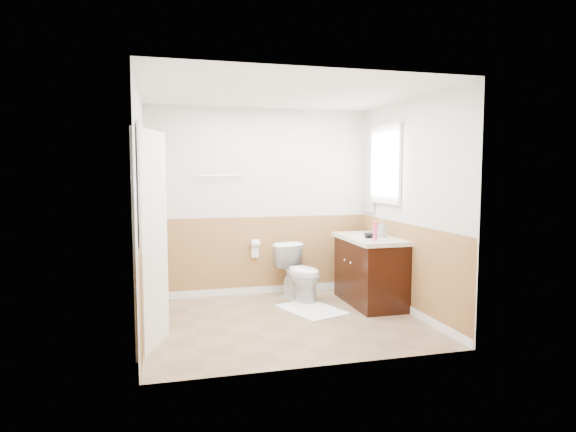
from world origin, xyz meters
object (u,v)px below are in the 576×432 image
object	(u,v)px
toilet	(300,273)
soap_dispenser	(382,229)
vanity_cabinet	(370,272)
lotion_bottle	(375,231)
bath_mat	(311,310)

from	to	relation	value
toilet	soap_dispenser	xyz separation A→B (m)	(0.93, -0.45, 0.60)
vanity_cabinet	soap_dispenser	distance (m)	0.57
lotion_bottle	vanity_cabinet	bearing A→B (deg)	73.74
vanity_cabinet	toilet	bearing A→B (deg)	154.44
lotion_bottle	soap_dispenser	xyz separation A→B (m)	(0.22, 0.27, -0.00)
toilet	vanity_cabinet	world-z (taller)	vanity_cabinet
toilet	lotion_bottle	size ratio (longest dim) A/B	3.27
bath_mat	lotion_bottle	distance (m)	1.21
bath_mat	lotion_bottle	world-z (taller)	lotion_bottle
lotion_bottle	soap_dispenser	bearing A→B (deg)	51.18
toilet	lotion_bottle	distance (m)	1.18
bath_mat	soap_dispenser	xyz separation A→B (m)	(0.93, 0.05, 0.95)
toilet	soap_dispenser	bearing A→B (deg)	-45.44
toilet	vanity_cabinet	size ratio (longest dim) A/B	0.65
bath_mat	vanity_cabinet	world-z (taller)	vanity_cabinet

